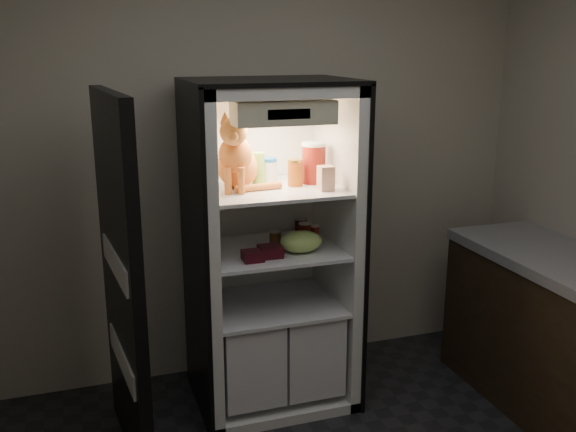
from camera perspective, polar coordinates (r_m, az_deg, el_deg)
name	(u,v)px	position (r m, az deg, el deg)	size (l,w,h in m)	color
room_shell	(383,173)	(2.25, 8.43, 3.81)	(3.60, 3.60, 3.60)	white
refrigerator	(269,269)	(3.72, -1.68, -4.77)	(0.90, 0.72, 1.88)	white
fridge_door	(122,285)	(3.25, -14.53, -5.99)	(0.14, 0.87, 1.85)	black
tabby_cat	(237,159)	(3.46, -4.59, 5.04)	(0.37, 0.43, 0.44)	#D15E1A
parmesan_shaker	(258,169)	(3.58, -2.65, 4.23)	(0.07, 0.07, 0.18)	#258B35
mayo_tub	(268,170)	(3.66, -1.77, 4.11)	(0.10, 0.10, 0.14)	white
salsa_jar	(295,173)	(3.55, 0.64, 3.88)	(0.08, 0.08, 0.15)	maroon
pepper_jar	(314,163)	(3.62, 2.30, 4.74)	(0.14, 0.14, 0.23)	#9C2914
cream_carton	(326,178)	(3.45, 3.38, 3.37)	(0.08, 0.08, 0.13)	white
soda_can_a	(301,230)	(3.73, 1.16, -1.24)	(0.07, 0.07, 0.13)	black
soda_can_b	(314,235)	(3.65, 2.32, -1.73)	(0.06, 0.06, 0.12)	black
soda_can_c	(305,234)	(3.64, 1.50, -1.65)	(0.07, 0.07, 0.13)	black
condiment_jar	(275,238)	(3.64, -1.15, -1.99)	(0.07, 0.07, 0.09)	brown
grape_bag	(301,242)	(3.53, 1.17, -2.29)	(0.24, 0.17, 0.12)	#A8D463
berry_box_left	(253,256)	(3.41, -3.16, -3.56)	(0.11, 0.11, 0.05)	#4B0C18
berry_box_right	(270,251)	(3.47, -1.59, -3.16)	(0.12, 0.12, 0.06)	#4B0C18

